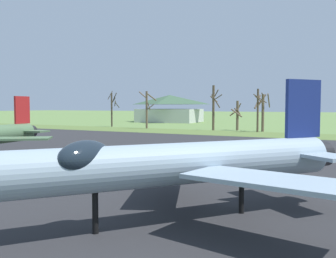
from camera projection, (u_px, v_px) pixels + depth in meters
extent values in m
cube|color=#28282B|center=(115.00, 157.00, 35.01)|extent=(107.91, 56.85, 0.05)
cube|color=#566F34|center=(234.00, 134.00, 65.23)|extent=(167.91, 12.00, 0.06)
cylinder|color=#8EA3B2|center=(175.00, 164.00, 15.24)|extent=(10.42, 12.85, 1.72)
cylinder|color=black|center=(318.00, 154.00, 18.40)|extent=(1.53, 1.48, 1.20)
ellipsoid|color=#19232D|center=(85.00, 158.00, 13.73)|extent=(1.35, 2.54, 1.27)
cube|color=#8EA3B2|center=(176.00, 154.00, 19.38)|extent=(4.61, 6.26, 0.16)
cube|color=#8EA3B2|center=(270.00, 180.00, 12.58)|extent=(6.06, 3.36, 0.16)
cube|color=navy|center=(303.00, 109.00, 17.84)|extent=(1.38, 1.71, 2.75)
cube|color=#8EA3B2|center=(279.00, 149.00, 19.29)|extent=(2.79, 2.67, 0.16)
cube|color=#8EA3B2|center=(325.00, 156.00, 16.57)|extent=(2.79, 2.67, 0.16)
cylinder|color=black|center=(95.00, 214.00, 14.01)|extent=(0.23, 0.23, 1.60)
cylinder|color=black|center=(241.00, 196.00, 16.67)|extent=(0.23, 0.23, 1.60)
cylinder|color=black|center=(30.00, 131.00, 36.44)|extent=(1.28, 1.08, 1.14)
cube|color=#4C6B47|center=(17.00, 139.00, 29.92)|extent=(5.52, 4.87, 0.15)
cube|color=#B21E1E|center=(22.00, 110.00, 35.37)|extent=(0.51, 1.92, 2.57)
cube|color=#4C6B47|center=(9.00, 131.00, 35.88)|extent=(2.50, 1.88, 0.15)
cube|color=#4C6B47|center=(35.00, 131.00, 34.93)|extent=(2.50, 1.88, 0.15)
cylinder|color=#42382D|center=(112.00, 110.00, 87.32)|extent=(0.38, 0.38, 7.89)
cylinder|color=#42382D|center=(114.00, 97.00, 87.67)|extent=(1.70, 0.77, 2.13)
cylinder|color=#42382D|center=(117.00, 105.00, 86.95)|extent=(0.87, 2.66, 1.45)
cylinder|color=#42382D|center=(113.00, 101.00, 87.74)|extent=(1.39, 0.26, 1.77)
cylinder|color=#42382D|center=(115.00, 103.00, 87.42)|extent=(1.28, 1.38, 1.37)
cylinder|color=#42382D|center=(110.00, 95.00, 87.58)|extent=(0.63, 1.34, 2.05)
cylinder|color=brown|center=(147.00, 110.00, 79.43)|extent=(0.45, 0.45, 7.93)
cylinder|color=brown|center=(149.00, 106.00, 79.17)|extent=(0.29, 1.23, 1.54)
cylinder|color=brown|center=(142.00, 95.00, 78.53)|extent=(2.23, 1.10, 1.38)
cylinder|color=brown|center=(152.00, 97.00, 78.39)|extent=(0.75, 2.91, 1.58)
cylinder|color=brown|center=(150.00, 107.00, 80.26)|extent=(2.30, 0.55, 1.48)
cylinder|color=brown|center=(213.00, 108.00, 73.99)|extent=(0.47, 0.47, 8.88)
cylinder|color=brown|center=(216.00, 101.00, 73.08)|extent=(1.41, 1.67, 2.69)
cylinder|color=brown|center=(218.00, 98.00, 74.62)|extent=(2.32, 1.05, 1.27)
cylinder|color=brown|center=(216.00, 93.00, 74.08)|extent=(1.28, 1.06, 1.40)
cylinder|color=brown|center=(214.00, 99.00, 73.23)|extent=(1.41, 0.96, 1.35)
cylinder|color=brown|center=(237.00, 116.00, 73.92)|extent=(0.49, 0.49, 5.84)
cylinder|color=brown|center=(237.00, 113.00, 72.92)|extent=(2.23, 0.61, 1.72)
cylinder|color=brown|center=(239.00, 113.00, 73.47)|extent=(0.80, 1.10, 1.49)
cylinder|color=brown|center=(239.00, 107.00, 74.16)|extent=(1.12, 0.47, 1.69)
cylinder|color=brown|center=(237.00, 112.00, 73.39)|extent=(1.26, 0.52, 1.69)
cylinder|color=brown|center=(234.00, 113.00, 74.71)|extent=(1.23, 1.98, 1.34)
cylinder|color=brown|center=(258.00, 111.00, 68.27)|extent=(0.37, 0.37, 7.93)
cylinder|color=brown|center=(260.00, 98.00, 66.93)|extent=(2.21, 1.49, 1.69)
cylinder|color=brown|center=(259.00, 100.00, 67.32)|extent=(1.60, 1.14, 1.59)
cylinder|color=brown|center=(263.00, 96.00, 67.78)|extent=(0.35, 1.79, 1.29)
cylinder|color=brown|center=(263.00, 113.00, 70.41)|extent=(0.51, 0.51, 7.02)
cylinder|color=brown|center=(261.00, 101.00, 71.13)|extent=(1.72, 1.26, 2.63)
cylinder|color=brown|center=(259.00, 103.00, 71.34)|extent=(1.64, 2.03, 2.29)
cylinder|color=brown|center=(269.00, 100.00, 69.84)|extent=(0.38, 2.26, 2.61)
cylinder|color=brown|center=(258.00, 102.00, 70.97)|extent=(0.70, 2.41, 2.73)
cube|color=beige|center=(170.00, 116.00, 112.42)|extent=(18.41, 15.38, 3.91)
pyramid|color=#38563D|center=(170.00, 100.00, 112.13)|extent=(19.33, 16.15, 2.79)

